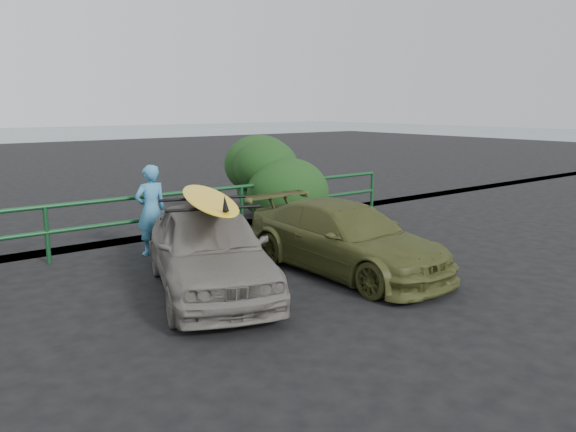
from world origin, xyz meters
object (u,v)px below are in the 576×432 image
at_px(man, 151,210).
at_px(surfboard, 208,199).
at_px(olive_vehicle, 345,238).
at_px(guardrail, 104,227).
at_px(sedan, 209,248).

height_order(man, surfboard, man).
xyz_separation_m(olive_vehicle, surfboard, (-2.27, 0.48, 0.82)).
distance_m(guardrail, surfboard, 3.17).
height_order(sedan, man, man).
xyz_separation_m(olive_vehicle, man, (-2.04, 2.99, 0.26)).
bearing_deg(sedan, surfboard, 109.81).
relative_size(sedan, man, 2.30).
bearing_deg(guardrail, sedan, -80.96).
relative_size(sedan, olive_vehicle, 0.98).
distance_m(olive_vehicle, surfboard, 2.46).
bearing_deg(olive_vehicle, man, 122.91).
height_order(guardrail, surfboard, surfboard).
bearing_deg(surfboard, sedan, -70.19).
bearing_deg(sedan, guardrail, 118.85).
bearing_deg(man, guardrail, -37.42).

